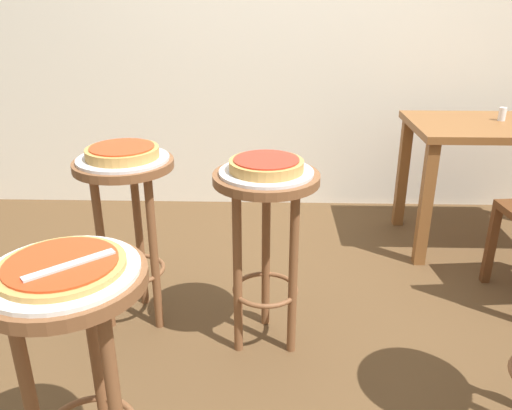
# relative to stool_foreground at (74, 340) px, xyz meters

# --- Properties ---
(ground_plane) EXTENTS (6.00, 6.00, 0.00)m
(ground_plane) POSITION_rel_stool_foreground_xyz_m (0.66, 0.73, -0.56)
(ground_plane) COLOR brown
(stool_foreground) EXTENTS (0.41, 0.41, 0.75)m
(stool_foreground) POSITION_rel_stool_foreground_xyz_m (0.00, 0.00, 0.00)
(stool_foreground) COLOR brown
(stool_foreground) RESTS_ON ground_plane
(serving_plate_foreground) EXTENTS (0.37, 0.37, 0.01)m
(serving_plate_foreground) POSITION_rel_stool_foreground_xyz_m (0.00, -0.00, 0.20)
(serving_plate_foreground) COLOR white
(serving_plate_foreground) RESTS_ON stool_foreground
(pizza_foreground) EXTENTS (0.31, 0.31, 0.02)m
(pizza_foreground) POSITION_rel_stool_foreground_xyz_m (0.00, 0.00, 0.22)
(pizza_foreground) COLOR tan
(pizza_foreground) RESTS_ON serving_plate_foreground
(stool_leftside) EXTENTS (0.41, 0.41, 0.75)m
(stool_leftside) POSITION_rel_stool_foreground_xyz_m (0.48, 0.76, 0.00)
(stool_leftside) COLOR brown
(stool_leftside) RESTS_ON ground_plane
(serving_plate_leftside) EXTENTS (0.36, 0.36, 0.01)m
(serving_plate_leftside) POSITION_rel_stool_foreground_xyz_m (0.48, 0.76, 0.20)
(serving_plate_leftside) COLOR silver
(serving_plate_leftside) RESTS_ON stool_leftside
(pizza_leftside) EXTENTS (0.28, 0.28, 0.05)m
(pizza_leftside) POSITION_rel_stool_foreground_xyz_m (0.48, 0.76, 0.23)
(pizza_leftside) COLOR tan
(pizza_leftside) RESTS_ON serving_plate_leftside
(stool_rear) EXTENTS (0.41, 0.41, 0.75)m
(stool_rear) POSITION_rel_stool_foreground_xyz_m (-0.10, 0.91, 0.00)
(stool_rear) COLOR brown
(stool_rear) RESTS_ON ground_plane
(serving_plate_rear) EXTENTS (0.37, 0.37, 0.01)m
(serving_plate_rear) POSITION_rel_stool_foreground_xyz_m (-0.10, 0.91, 0.20)
(serving_plate_rear) COLOR silver
(serving_plate_rear) RESTS_ON stool_rear
(pizza_rear) EXTENTS (0.29, 0.29, 0.05)m
(pizza_rear) POSITION_rel_stool_foreground_xyz_m (-0.10, 0.91, 0.23)
(pizza_rear) COLOR tan
(pizza_rear) RESTS_ON serving_plate_rear
(dining_table) EXTENTS (1.02, 0.62, 0.73)m
(dining_table) POSITION_rel_stool_foreground_xyz_m (1.78, 1.73, 0.04)
(dining_table) COLOR brown
(dining_table) RESTS_ON ground_plane
(condiment_shaker) EXTENTS (0.04, 0.04, 0.07)m
(condiment_shaker) POSITION_rel_stool_foreground_xyz_m (1.77, 1.78, 0.20)
(condiment_shaker) COLOR white
(condiment_shaker) RESTS_ON dining_table
(pizza_server_knife) EXTENTS (0.18, 0.16, 0.01)m
(pizza_server_knife) POSITION_rel_stool_foreground_xyz_m (0.03, -0.02, 0.23)
(pizza_server_knife) COLOR silver
(pizza_server_knife) RESTS_ON pizza_foreground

